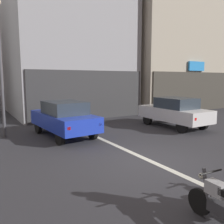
# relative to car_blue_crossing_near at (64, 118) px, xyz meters

# --- Properties ---
(ground_plane) EXTENTS (120.00, 120.00, 0.00)m
(ground_plane) POSITION_rel_car_blue_crossing_near_xyz_m (1.23, -4.70, -0.89)
(ground_plane) COLOR #333338
(lane_centre_line) EXTENTS (0.20, 18.00, 0.01)m
(lane_centre_line) POSITION_rel_car_blue_crossing_near_xyz_m (1.23, 1.30, -0.88)
(lane_centre_line) COLOR silver
(lane_centre_line) RESTS_ON ground
(building_mid_block) EXTENTS (8.41, 8.19, 10.16)m
(building_mid_block) POSITION_rel_car_blue_crossing_near_xyz_m (3.10, 7.69, 4.18)
(building_mid_block) COLOR #9E9EA3
(building_mid_block) RESTS_ON ground
(building_far_right) EXTENTS (9.90, 9.79, 16.66)m
(building_far_right) POSITION_rel_car_blue_crossing_near_xyz_m (12.55, 7.69, 7.43)
(building_far_right) COLOR #B2A893
(building_far_right) RESTS_ON ground
(car_blue_crossing_near) EXTENTS (2.08, 4.23, 1.64)m
(car_blue_crossing_near) POSITION_rel_car_blue_crossing_near_xyz_m (0.00, 0.00, 0.00)
(car_blue_crossing_near) COLOR black
(car_blue_crossing_near) RESTS_ON ground
(car_white_parked_kerbside) EXTENTS (1.78, 4.11, 1.64)m
(car_white_parked_kerbside) POSITION_rel_car_blue_crossing_near_xyz_m (5.93, -1.12, 0.00)
(car_white_parked_kerbside) COLOR black
(car_white_parked_kerbside) RESTS_ON ground
(car_silver_down_street) EXTENTS (2.05, 4.22, 1.64)m
(car_silver_down_street) POSITION_rel_car_blue_crossing_near_xyz_m (2.10, 7.52, 0.00)
(car_silver_down_street) COLOR black
(car_silver_down_street) RESTS_ON ground
(street_lamp) EXTENTS (0.36, 0.36, 6.13)m
(street_lamp) POSITION_rel_car_blue_crossing_near_xyz_m (-2.40, 1.31, 2.89)
(street_lamp) COLOR #47474C
(street_lamp) RESTS_ON ground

